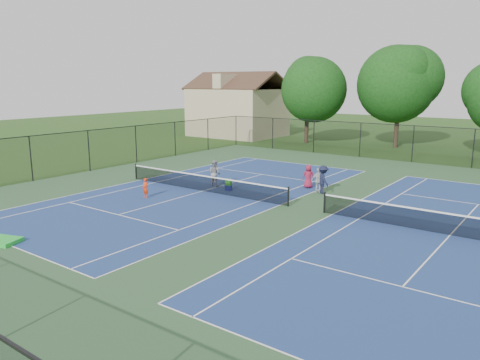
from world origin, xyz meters
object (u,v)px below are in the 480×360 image
Objects in this scene: instructor at (215,173)px; ball_crate at (229,188)px; tree_back_b at (400,80)px; bystander_a at (319,181)px; bystander_c at (308,176)px; tree_back_a at (308,86)px; bystander_b at (323,180)px; clapboard_house at (238,110)px; ball_hopper at (229,182)px; child_player at (145,188)px.

instructor reaches higher than ball_crate.
tree_back_b is 25.80m from ball_crate.
bystander_c is at bearing -74.61° from bystander_a.
tree_back_b is at bearing 85.67° from ball_crate.
tree_back_a reaches higher than bystander_b.
clapboard_house is at bearing -47.88° from instructor.
ball_crate is (-4.68, -2.66, -0.59)m from bystander_a.
clapboard_house reaches higher than ball_crate.
instructor is 4.57× the size of ball_crate.
bystander_b is 5.69m from ball_crate.
bystander_b is at bearing 27.85° from ball_hopper.
child_player is at bearing -80.72° from tree_back_a.
instructor is 4.39× the size of ball_hopper.
instructor is at bearing 57.74° from bystander_b.
tree_back_a is 24.62m from ball_hopper.
bystander_c is 3.98× the size of ball_crate.
bystander_c is at bearing 8.30° from bystander_b.
ball_crate is at bearing -8.65° from bystander_a.
bystander_a is at bearing 111.19° from bystander_c.
tree_back_a is at bearing 103.70° from child_player.
ball_hopper is at bearing 171.55° from instructor.
bystander_c is (-1.43, 0.84, -0.12)m from bystander_b.
instructor is (1.25, 4.68, 0.26)m from child_player.
child_player is at bearing -62.86° from clapboard_house.
bystander_a is (21.79, -21.25, -2.35)m from clapboard_house.
child_player is (-4.56, -29.16, -6.03)m from tree_back_b.
instructor is at bearing -18.22° from bystander_a.
clapboard_house reaches higher than child_player.
instructor is at bearing -1.06° from bystander_c.
bystander_b is 5.66m from ball_hopper.
clapboard_house is 29.17m from bystander_c.
bystander_b is (22.11, -21.27, -2.25)m from clapboard_house.
child_player is 5.04m from ball_crate.
clapboard_house reaches higher than bystander_c.
tree_back_a is at bearing -98.01° from bystander_a.
ball_hopper is at bearing -72.75° from tree_back_a.
bystander_a reaches higher than ball_hopper.
tree_back_b is at bearing -121.07° from bystander_a.
ball_hopper is (2.68, 4.25, -0.06)m from child_player.
bystander_a is 4.08× the size of ball_crate.
tree_back_b reaches higher than clapboard_house.
child_player is 10.31m from bystander_b.
tree_back_a is 8.06× the size of child_player.
clapboard_house is at bearing 125.59° from ball_hopper.
bystander_a is at bearing -59.78° from tree_back_a.
tree_back_a reaches higher than ball_hopper.
clapboard_house is 6.42× the size of bystander_b.
bystander_a reaches higher than bystander_c.
child_player is at bearing 83.45° from instructor.
bystander_b reaches higher than bystander_a.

